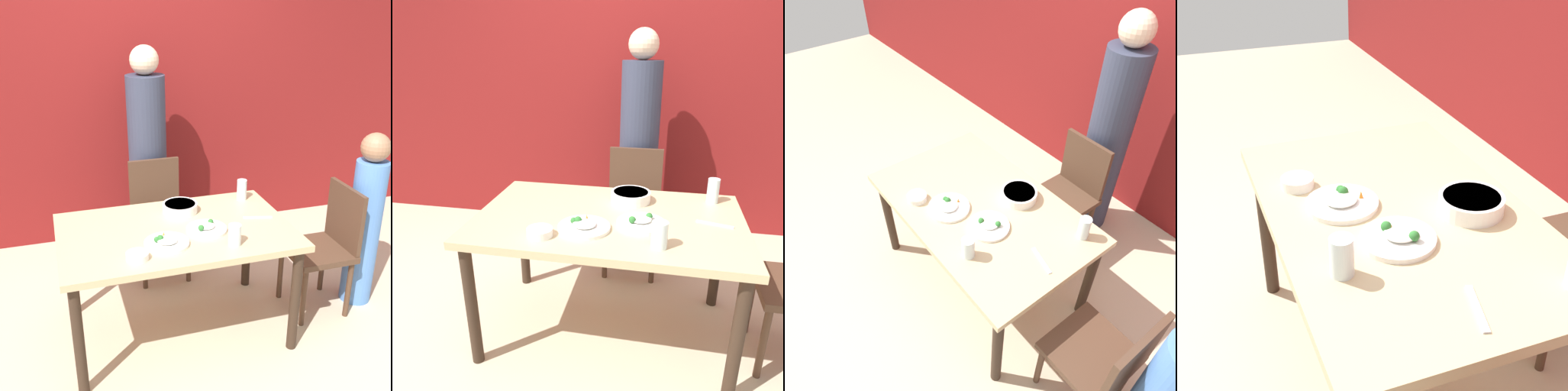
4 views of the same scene
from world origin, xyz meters
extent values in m
plane|color=beige|center=(0.00, 0.00, 0.00)|extent=(10.00, 10.00, 0.00)
cube|color=maroon|center=(0.00, 1.50, 1.35)|extent=(10.00, 0.06, 2.70)
cube|color=tan|center=(0.00, 0.00, 0.70)|extent=(1.37, 0.85, 0.04)
cylinder|color=#332319|center=(-0.62, -0.37, 0.34)|extent=(0.06, 0.06, 0.68)
cylinder|color=#332319|center=(0.62, -0.37, 0.34)|extent=(0.06, 0.06, 0.68)
cylinder|color=#332319|center=(-0.62, 0.37, 0.34)|extent=(0.06, 0.06, 0.68)
cylinder|color=#332319|center=(0.62, 0.37, 0.34)|extent=(0.06, 0.06, 0.68)
cube|color=#4C3323|center=(0.07, 0.70, 0.43)|extent=(0.40, 0.40, 0.04)
cube|color=#4C3323|center=(0.07, 0.88, 0.66)|extent=(0.38, 0.03, 0.41)
cylinder|color=#4C3323|center=(-0.10, 0.53, 0.21)|extent=(0.04, 0.04, 0.41)
cylinder|color=#4C3323|center=(0.23, 0.53, 0.21)|extent=(0.04, 0.04, 0.41)
cylinder|color=#4C3323|center=(-0.10, 0.86, 0.21)|extent=(0.04, 0.04, 0.41)
cylinder|color=#4C3323|center=(0.23, 0.86, 0.21)|extent=(0.04, 0.04, 0.41)
cube|color=#4C3323|center=(0.95, -0.03, 0.43)|extent=(0.40, 0.40, 0.04)
cube|color=#4C3323|center=(1.14, -0.03, 0.66)|extent=(0.03, 0.38, 0.41)
cylinder|color=#4C3323|center=(0.79, 0.14, 0.21)|extent=(0.04, 0.04, 0.41)
cylinder|color=#4C3323|center=(0.79, -0.19, 0.21)|extent=(0.04, 0.04, 0.41)
cylinder|color=#4C3323|center=(1.12, 0.14, 0.21)|extent=(0.04, 0.04, 0.41)
cylinder|color=#33384C|center=(0.07, 1.08, 0.73)|extent=(0.29, 0.29, 1.45)
sphere|color=beige|center=(0.07, 1.08, 1.56)|extent=(0.21, 0.21, 0.21)
cylinder|color=white|center=(0.09, 0.23, 0.75)|extent=(0.22, 0.22, 0.06)
cylinder|color=#BC5123|center=(0.09, 0.23, 0.78)|extent=(0.19, 0.19, 0.01)
cylinder|color=white|center=(0.17, -0.07, 0.73)|extent=(0.24, 0.24, 0.02)
ellipsoid|color=white|center=(0.17, -0.06, 0.75)|extent=(0.11, 0.11, 0.02)
sphere|color=#2D702D|center=(0.13, -0.10, 0.76)|extent=(0.03, 0.03, 0.03)
sphere|color=#2D702D|center=(0.21, -0.04, 0.76)|extent=(0.03, 0.03, 0.03)
cone|color=orange|center=(0.14, -0.08, 0.76)|extent=(0.02, 0.02, 0.03)
cylinder|color=white|center=(-0.10, -0.17, 0.73)|extent=(0.25, 0.25, 0.02)
ellipsoid|color=white|center=(-0.09, -0.17, 0.75)|extent=(0.11, 0.11, 0.02)
cone|color=orange|center=(-0.10, -0.10, 0.76)|extent=(0.02, 0.02, 0.03)
sphere|color=#2D702D|center=(-0.15, -0.16, 0.76)|extent=(0.03, 0.03, 0.03)
sphere|color=#2D702D|center=(-0.13, -0.16, 0.76)|extent=(0.04, 0.04, 0.04)
cylinder|color=white|center=(-0.28, -0.28, 0.74)|extent=(0.12, 0.12, 0.04)
cylinder|color=white|center=(-0.28, -0.28, 0.76)|extent=(0.11, 0.11, 0.01)
cylinder|color=silver|center=(0.54, 0.30, 0.79)|extent=(0.07, 0.07, 0.14)
cylinder|color=silver|center=(0.26, -0.28, 0.78)|extent=(0.07, 0.07, 0.12)
cube|color=silver|center=(0.53, 0.00, 0.73)|extent=(0.18, 0.06, 0.01)
camera|label=1|loc=(-0.65, -2.50, 2.02)|focal=45.00mm
camera|label=2|loc=(0.25, -1.78, 1.54)|focal=35.00mm
camera|label=3|loc=(1.32, -1.01, 2.34)|focal=35.00mm
camera|label=4|loc=(1.44, -0.63, 1.69)|focal=50.00mm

